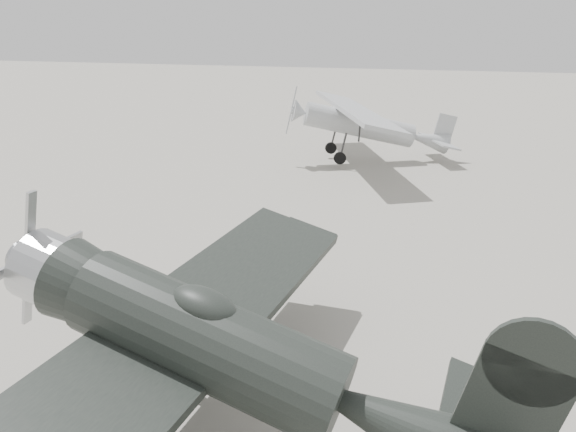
# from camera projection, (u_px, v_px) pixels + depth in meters

# --- Properties ---
(ground) EXTENTS (160.00, 160.00, 0.00)m
(ground) POSITION_uv_depth(u_px,v_px,m) (189.00, 314.00, 13.92)
(ground) COLOR gray
(ground) RESTS_ON ground
(lowwing_monoplane) EXTENTS (8.60, 12.04, 3.88)m
(lowwing_monoplane) POSITION_uv_depth(u_px,v_px,m) (232.00, 355.00, 8.54)
(lowwing_monoplane) COLOR black
(lowwing_monoplane) RESTS_ON ground
(highwing_monoplane) EXTENTS (8.85, 11.77, 3.41)m
(highwing_monoplane) POSITION_uv_depth(u_px,v_px,m) (366.00, 121.00, 28.36)
(highwing_monoplane) COLOR #989B9D
(highwing_monoplane) RESTS_ON ground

